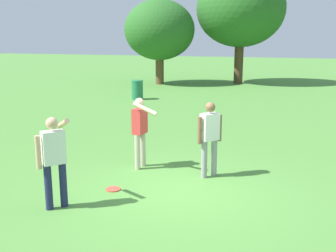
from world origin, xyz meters
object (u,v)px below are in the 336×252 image
person_thrower (210,134)px  tree_tall_left (160,30)px  tree_broad_center (241,9)px  person_bystander (140,127)px  person_catcher (54,156)px  trash_can_further_along (137,90)px  frisbee (113,189)px

person_thrower → tree_tall_left: 18.42m
person_thrower → tree_broad_center: tree_broad_center is taller
person_bystander → tree_broad_center: size_ratio=0.22×
person_catcher → tree_tall_left: bearing=107.0°
person_catcher → trash_can_further_along: size_ratio=1.71×
trash_can_further_along → tree_broad_center: size_ratio=0.13×
frisbee → tree_tall_left: (-6.34, 17.88, 3.49)m
person_catcher → tree_broad_center: size_ratio=0.22×
frisbee → tree_tall_left: size_ratio=0.05×
person_thrower → trash_can_further_along: person_thrower is taller
tree_broad_center → tree_tall_left: bearing=-154.6°
tree_tall_left → person_catcher: bearing=-73.0°
frisbee → trash_can_further_along: 12.10m
person_catcher → frisbee: (0.52, 1.11, -0.95)m
trash_can_further_along → tree_tall_left: 7.58m
frisbee → person_bystander: bearing=93.0°
trash_can_further_along → tree_tall_left: size_ratio=0.18×
frisbee → trash_can_further_along: trash_can_further_along is taller
trash_can_further_along → person_bystander: bearing=-64.1°
tree_broad_center → frisbee: bearing=-85.6°
person_thrower → trash_can_further_along: (-6.33, 9.67, -0.46)m
person_thrower → tree_broad_center: (-3.11, 18.71, 3.89)m
person_bystander → tree_broad_center: (-1.47, 18.69, 3.87)m
person_thrower → person_bystander: 1.64m
person_thrower → tree_broad_center: 19.36m
frisbee → person_catcher: bearing=-115.3°
frisbee → person_thrower: bearing=42.7°
frisbee → tree_tall_left: tree_tall_left is taller
person_catcher → tree_tall_left: size_ratio=0.30×
person_thrower → frisbee: (-1.56, -1.45, -0.93)m
trash_can_further_along → tree_broad_center: (3.21, 9.05, 4.35)m
person_thrower → frisbee: size_ratio=5.60×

